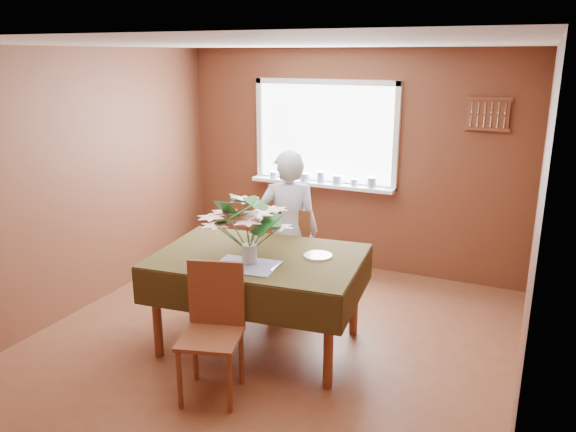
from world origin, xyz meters
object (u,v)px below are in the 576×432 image
at_px(dining_table, 259,266).
at_px(chair_far, 292,252).
at_px(flower_bouquet, 249,221).
at_px(chair_near, 213,324).
at_px(seated_woman, 289,231).

height_order(dining_table, chair_far, chair_far).
xyz_separation_m(dining_table, flower_bouquet, (0.02, -0.19, 0.45)).
height_order(chair_far, flower_bouquet, flower_bouquet).
height_order(dining_table, chair_near, chair_near).
relative_size(dining_table, chair_far, 1.77).
bearing_deg(flower_bouquet, chair_far, 95.79).
distance_m(chair_near, seated_woman, 1.55).
bearing_deg(flower_bouquet, dining_table, 95.76).
bearing_deg(chair_far, flower_bouquet, 89.87).
xyz_separation_m(chair_far, seated_woman, (0.01, -0.10, 0.24)).
bearing_deg(dining_table, flower_bouquet, -90.16).
distance_m(dining_table, chair_near, 0.77).
xyz_separation_m(chair_far, chair_near, (0.10, -1.62, -0.02)).
xyz_separation_m(chair_near, seated_woman, (-0.09, 1.52, 0.26)).
bearing_deg(chair_near, dining_table, 74.54).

